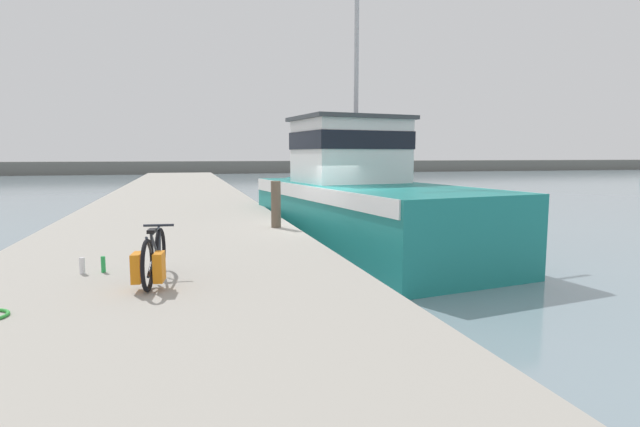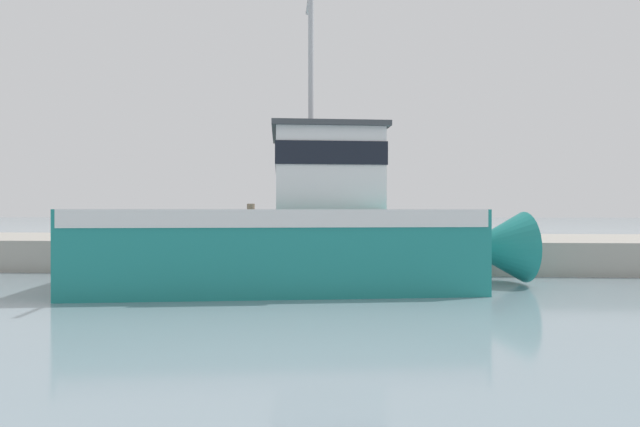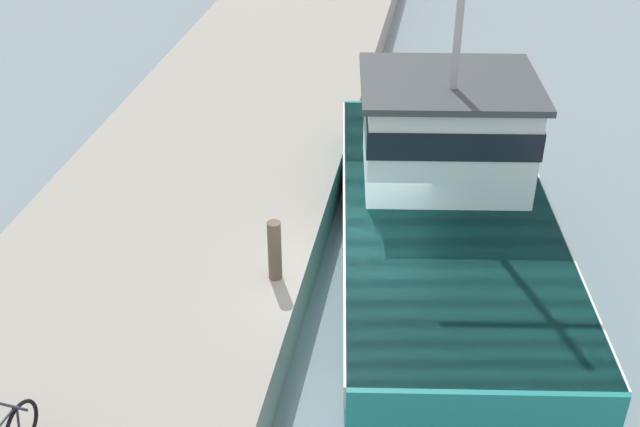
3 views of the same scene
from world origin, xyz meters
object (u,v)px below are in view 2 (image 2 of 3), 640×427
(fishing_boat_main, at_px, (299,230))
(mooring_post, at_px, (251,222))
(water_bottle_on_curb, at_px, (168,232))
(bicycle_touring, at_px, (133,227))
(water_bottle_by_bike, at_px, (166,232))

(fishing_boat_main, xyz_separation_m, mooring_post, (-2.87, -1.83, 0.13))
(mooring_post, relative_size, water_bottle_on_curb, 4.60)
(mooring_post, bearing_deg, fishing_boat_main, 32.55)
(bicycle_touring, xyz_separation_m, water_bottle_by_bike, (-0.78, 0.97, -0.23))
(fishing_boat_main, relative_size, mooring_post, 9.83)
(fishing_boat_main, relative_size, bicycle_touring, 6.70)
(bicycle_touring, height_order, water_bottle_by_bike, bicycle_touring)
(water_bottle_on_curb, bearing_deg, fishing_boat_main, 41.68)
(fishing_boat_main, bearing_deg, water_bottle_on_curb, -146.76)
(water_bottle_by_bike, bearing_deg, bicycle_touring, -51.03)
(bicycle_touring, xyz_separation_m, mooring_post, (2.65, 4.99, 0.22))
(bicycle_touring, bearing_deg, fishing_boat_main, 58.05)
(water_bottle_by_bike, xyz_separation_m, water_bottle_on_curb, (-0.30, -0.02, 0.00))
(fishing_boat_main, distance_m, water_bottle_on_curb, 8.84)
(mooring_post, distance_m, water_bottle_by_bike, 5.31)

